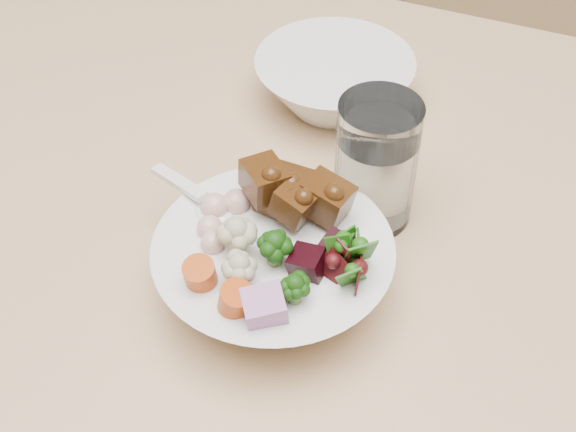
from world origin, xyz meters
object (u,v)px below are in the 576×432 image
(chair_far, at_px, (478,120))
(side_bowl, at_px, (334,82))
(dining_table, at_px, (444,383))
(food_bowl, at_px, (276,266))
(water_glass, at_px, (375,168))

(chair_far, xyz_separation_m, side_bowl, (-0.07, -0.45, 0.34))
(chair_far, bearing_deg, side_bowl, -95.69)
(dining_table, bearing_deg, chair_far, 97.03)
(dining_table, relative_size, side_bowl, 10.59)
(dining_table, xyz_separation_m, side_bowl, (-0.22, 0.22, 0.11))
(side_bowl, bearing_deg, dining_table, -45.54)
(dining_table, bearing_deg, side_bowl, 129.02)
(chair_far, relative_size, side_bowl, 5.03)
(food_bowl, height_order, water_glass, water_glass)
(water_glass, height_order, side_bowl, water_glass)
(dining_table, relative_size, food_bowl, 9.01)
(water_glass, bearing_deg, chair_far, 93.21)
(chair_far, bearing_deg, dining_table, -74.47)
(chair_far, bearing_deg, food_bowl, -86.96)
(chair_far, xyz_separation_m, water_glass, (0.03, -0.58, 0.37))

